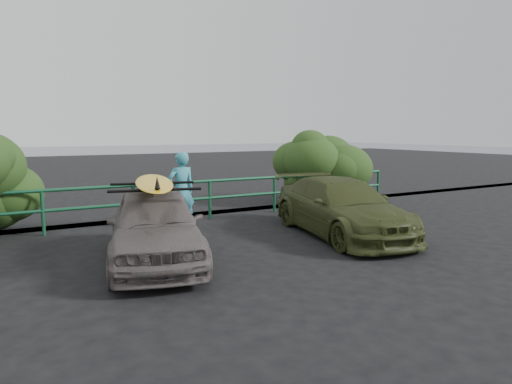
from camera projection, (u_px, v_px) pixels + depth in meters
ground at (280, 277)px, 7.25m from camera, size 80.00×80.00×0.00m
ocean at (30, 149)px, 58.96m from camera, size 200.00×200.00×0.00m
guardrail at (173, 202)px, 11.49m from camera, size 14.00×0.08×1.04m
shrub_right at (320, 168)px, 14.29m from camera, size 3.20×2.40×2.27m
sedan at (155, 225)px, 7.99m from camera, size 2.48×4.14×1.32m
olive_vehicle at (341, 207)px, 10.09m from camera, size 2.51×4.56×1.25m
man at (181, 190)px, 10.81m from camera, size 0.69×0.47×1.81m
roof_rack at (154, 186)px, 7.90m from camera, size 1.71×1.39×0.05m
surfboard at (154, 182)px, 7.89m from camera, size 1.36×3.05×0.09m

